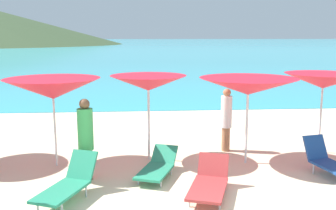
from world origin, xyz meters
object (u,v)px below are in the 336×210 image
at_px(lounge_chair_2, 209,182).
at_px(beachgoer_4, 226,118).
at_px(umbrella_3, 53,89).
at_px(umbrella_6, 323,81).
at_px(beachgoer_0, 86,137).
at_px(umbrella_4, 148,83).
at_px(umbrella_5, 248,86).
at_px(lounge_chair_7, 331,162).
at_px(lounge_chair_9, 68,183).
at_px(lounge_chair_5, 158,166).

xyz_separation_m(lounge_chair_2, beachgoer_4, (0.97, 2.84, 0.62)).
relative_size(umbrella_3, beachgoer_4, 1.41).
bearing_deg(umbrella_6, beachgoer_0, -165.57).
relative_size(umbrella_4, umbrella_5, 0.87).
bearing_deg(lounge_chair_7, umbrella_5, 134.03).
xyz_separation_m(umbrella_3, lounge_chair_2, (3.26, -1.98, -1.56)).
relative_size(umbrella_3, umbrella_6, 1.13).
xyz_separation_m(umbrella_5, lounge_chair_9, (-3.86, -1.83, -1.52)).
bearing_deg(umbrella_6, lounge_chair_7, -108.22).
height_order(umbrella_4, lounge_chair_9, umbrella_4).
height_order(lounge_chair_7, beachgoer_4, beachgoer_4).
distance_m(umbrella_4, lounge_chair_2, 2.98).
xyz_separation_m(umbrella_3, umbrella_4, (2.18, 0.28, 0.07)).
height_order(umbrella_4, umbrella_5, umbrella_4).
bearing_deg(beachgoer_4, umbrella_3, 177.84).
xyz_separation_m(umbrella_6, lounge_chair_2, (-3.36, -2.50, -1.61)).
relative_size(umbrella_6, lounge_chair_5, 1.33).
bearing_deg(lounge_chair_5, umbrella_5, 40.51).
bearing_deg(lounge_chair_7, umbrella_3, 156.59).
xyz_separation_m(umbrella_5, beachgoer_4, (-0.26, 1.00, -0.96)).
relative_size(lounge_chair_2, lounge_chair_9, 0.99).
bearing_deg(umbrella_6, lounge_chair_2, -143.33).
bearing_deg(beachgoer_4, lounge_chair_2, -122.52).
xyz_separation_m(umbrella_4, lounge_chair_2, (1.08, -2.26, -1.63)).
distance_m(beachgoer_0, beachgoer_4, 3.86).
relative_size(umbrella_6, lounge_chair_7, 1.30).
xyz_separation_m(lounge_chair_7, lounge_chair_9, (-5.43, -0.78, 0.01)).
xyz_separation_m(umbrella_4, umbrella_6, (4.44, 0.24, -0.02)).
xyz_separation_m(umbrella_3, lounge_chair_9, (0.62, -1.97, -1.49)).
height_order(umbrella_5, lounge_chair_9, umbrella_5).
distance_m(umbrella_5, lounge_chair_2, 2.72).
relative_size(umbrella_3, umbrella_4, 1.13).
height_order(umbrella_5, umbrella_6, umbrella_6).
bearing_deg(lounge_chair_7, beachgoer_4, 119.40).
bearing_deg(umbrella_5, beachgoer_0, -167.27).
distance_m(lounge_chair_2, beachgoer_4, 3.06).
bearing_deg(lounge_chair_2, beachgoer_0, 176.32).
distance_m(umbrella_5, beachgoer_0, 3.86).
relative_size(umbrella_4, lounge_chair_5, 1.34).
height_order(umbrella_3, umbrella_6, umbrella_6).
bearing_deg(lounge_chair_7, lounge_chair_2, -176.51).
distance_m(umbrella_5, lounge_chair_9, 4.53).
xyz_separation_m(umbrella_3, beachgoer_4, (4.22, 0.86, -0.93)).
distance_m(lounge_chair_5, lounge_chair_7, 3.73).
bearing_deg(beachgoer_4, lounge_chair_7, -61.95).
xyz_separation_m(umbrella_4, lounge_chair_7, (3.87, -1.46, -1.57)).
height_order(umbrella_5, lounge_chair_2, umbrella_5).
bearing_deg(beachgoer_4, umbrella_6, -21.82).
bearing_deg(lounge_chair_7, umbrella_6, 59.44).
bearing_deg(beachgoer_0, lounge_chair_2, -15.92).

